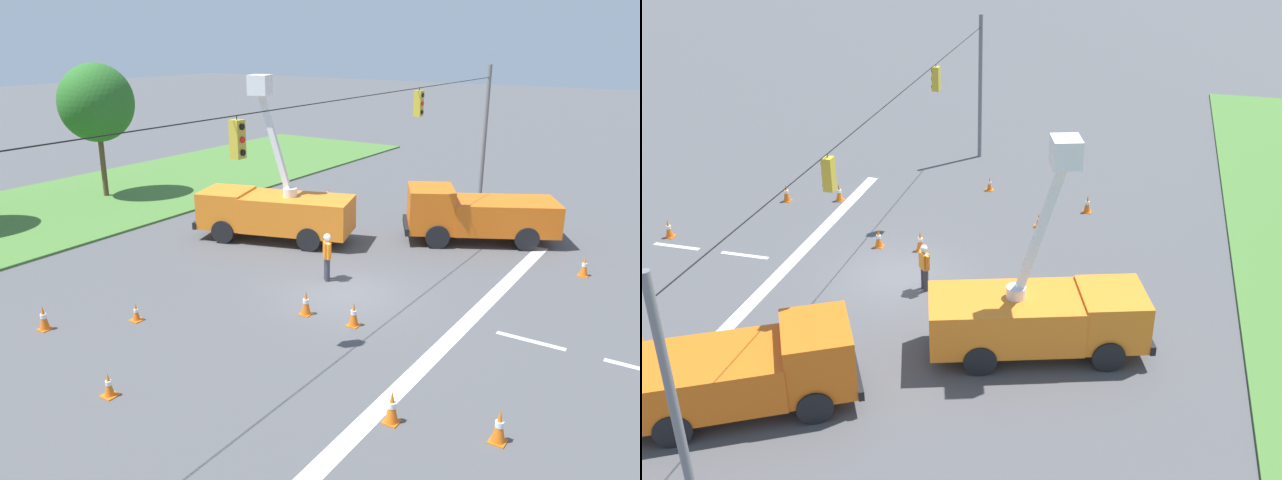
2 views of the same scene
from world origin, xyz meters
TOP-DOWN VIEW (x-y plane):
  - ground_plane at (0.00, 0.00)m, footprint 200.00×200.00m
  - grass_verge at (0.00, 18.00)m, footprint 56.00×12.00m
  - lane_markings at (0.00, -5.79)m, footprint 17.60×15.25m
  - signal_gantry at (-0.01, -0.00)m, footprint 26.20×0.33m
  - tree_east at (4.33, 18.14)m, footprint 4.07×3.70m
  - utility_truck_bucket_lift at (3.48, 5.74)m, footprint 4.22×7.10m
  - utility_truck_support_near at (8.11, -1.58)m, footprint 5.21×6.76m
  - road_worker at (0.72, 1.24)m, footprint 0.50×0.48m
  - traffic_cone_foreground_left at (-2.00, -1.50)m, footprint 0.36×0.36m
  - traffic_cone_foreground_right at (-5.86, -4.80)m, footprint 0.36×0.36m
  - traffic_cone_mid_left at (-2.13, 0.19)m, footprint 0.36×0.36m
  - traffic_cone_mid_right at (-8.72, 1.49)m, footprint 0.36×0.36m
  - traffic_cone_near_bucket at (10.77, 7.71)m, footprint 0.36×0.36m
  - traffic_cone_lane_edge_a at (-5.43, 4.33)m, footprint 0.36×0.36m
  - traffic_cone_lane_edge_b at (6.33, -6.45)m, footprint 0.36×0.36m
  - traffic_cone_far_left at (-7.40, 6.15)m, footprint 0.36×0.36m
  - traffic_cone_centre_line at (-5.22, -7.08)m, footprint 0.36×0.36m

SIDE VIEW (x-z plane):
  - ground_plane at x=0.00m, z-range 0.00..0.00m
  - lane_markings at x=0.00m, z-range 0.00..0.01m
  - grass_verge at x=0.00m, z-range 0.00..0.10m
  - traffic_cone_lane_edge_a at x=-5.43m, z-range -0.02..0.57m
  - traffic_cone_near_bucket at x=10.77m, z-range -0.01..0.60m
  - traffic_cone_mid_right at x=-8.72m, z-range -0.01..0.63m
  - traffic_cone_lane_edge_b at x=6.33m, z-range 0.00..0.76m
  - traffic_cone_far_left at x=-7.40m, z-range 0.00..0.78m
  - traffic_cone_foreground_left at x=-2.00m, z-range 0.00..0.78m
  - traffic_cone_centre_line at x=-5.22m, z-range 0.00..0.80m
  - traffic_cone_mid_left at x=-2.13m, z-range 0.00..0.81m
  - traffic_cone_foreground_right at x=-5.86m, z-range 0.00..0.81m
  - road_worker at x=0.72m, z-range 0.11..1.88m
  - utility_truck_support_near at x=8.11m, z-range 0.05..2.40m
  - utility_truck_bucket_lift at x=3.48m, z-range -2.11..4.87m
  - signal_gantry at x=-0.01m, z-range 0.65..7.85m
  - tree_east at x=4.33m, z-range 1.52..8.70m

